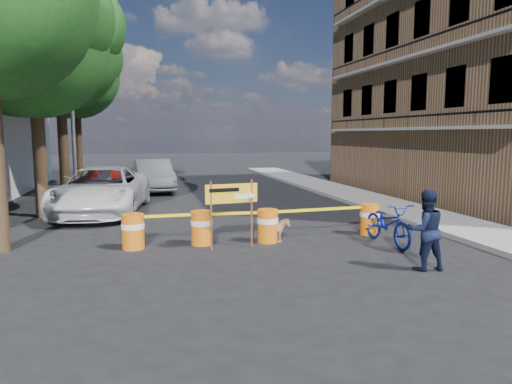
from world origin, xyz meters
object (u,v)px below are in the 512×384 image
bicycle (389,204)px  dog (274,231)px  barrel_mid_left (202,227)px  barrel_mid_right (268,225)px  barrel_far_left (133,231)px  suv_white (102,190)px  barrel_far_right (369,218)px  sedan_red (107,187)px  sedan_silver (153,175)px  detour_sign (238,198)px  pedestrian (425,230)px

bicycle → dog: size_ratio=2.71×
barrel_mid_left → barrel_mid_right: same height
barrel_far_left → suv_white: 5.81m
barrel_far_right → sedan_red: 11.11m
bicycle → suv_white: bearing=137.6°
suv_white → sedan_silver: suv_white is taller
barrel_far_right → bicycle: bicycle is taller
detour_sign → sedan_red: 9.32m
barrel_mid_left → suv_white: suv_white is taller
barrel_mid_left → sedan_red: sedan_red is taller
pedestrian → sedan_red: pedestrian is taller
barrel_mid_left → pedestrian: bearing=-37.9°
barrel_far_left → dog: barrel_far_left is taller
barrel_far_right → suv_white: bearing=144.7°
dog → suv_white: 7.72m
barrel_mid_right → pedestrian: (2.62, -3.27, 0.40)m
barrel_far_left → dog: bearing=-4.6°
barrel_far_left → dog: (3.66, -0.30, -0.13)m
pedestrian → dog: (-2.48, 3.09, -0.54)m
barrel_mid_left → barrel_mid_right: bearing=-4.8°
barrel_far_left → suv_white: bearing=102.0°
barrel_mid_left → dog: size_ratio=1.13×
dog → barrel_far_right: bearing=-82.9°
pedestrian → suv_white: pedestrian is taller
dog → sedan_silver: size_ratio=0.16×
detour_sign → sedan_silver: bearing=91.4°
barrel_far_right → sedan_silver: bearing=115.9°
barrel_mid_right → dog: barrel_mid_right is taller
barrel_mid_left → barrel_far_right: bearing=0.7°
sedan_red → barrel_far_left: bearing=-84.5°
barrel_far_left → sedan_red: bearing=98.7°
bicycle → suv_white: (-7.78, 6.79, -0.22)m
barrel_mid_right → bicycle: bearing=-18.2°
barrel_far_left → sedan_red: (-1.21, 7.92, 0.28)m
barrel_mid_right → bicycle: (3.04, -1.00, 0.61)m
barrel_mid_right → sedan_silver: (-2.74, 12.33, 0.34)m
sedan_red → barrel_far_right: bearing=-48.0°
barrel_mid_right → dog: 0.26m
barrel_far_left → detour_sign: detour_sign is taller
barrel_far_left → pedestrian: size_ratio=0.51×
sedan_silver → dog: bearing=-81.7°
barrel_far_left → barrel_mid_left: bearing=1.0°
sedan_red → barrel_mid_right: bearing=-62.7°
barrel_far_right → dog: barrel_far_right is taller
sedan_red → sedan_silver: 4.74m
dog → barrel_far_left: bearing=85.2°
suv_white → detour_sign: bearing=-51.1°
pedestrian → sedan_red: 13.48m
barrel_far_right → pedestrian: pedestrian is taller
barrel_mid_left → bicycle: bicycle is taller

